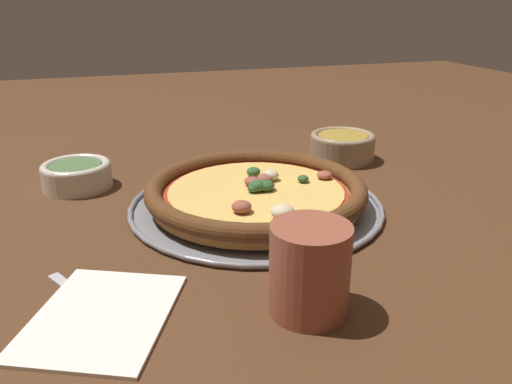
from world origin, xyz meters
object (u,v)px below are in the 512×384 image
at_px(bowl_far, 77,174).
at_px(bowl_near, 342,145).
at_px(pizza, 256,191).
at_px(drinking_cup, 310,270).
at_px(napkin, 102,314).
at_px(pizza_tray, 256,205).
at_px(fork, 96,306).

bearing_deg(bowl_far, bowl_near, -90.25).
bearing_deg(pizza, drinking_cup, 172.83).
distance_m(pizza, napkin, 0.33).
xyz_separation_m(pizza, napkin, (-0.22, 0.24, -0.02)).
xyz_separation_m(pizza_tray, bowl_near, (0.18, -0.24, 0.02)).
xyz_separation_m(pizza, drinking_cup, (-0.27, 0.03, 0.02)).
xyz_separation_m(bowl_far, fork, (-0.38, -0.02, -0.02)).
xyz_separation_m(bowl_near, napkin, (-0.40, 0.48, -0.03)).
relative_size(bowl_near, drinking_cup, 1.32).
xyz_separation_m(pizza_tray, bowl_far, (0.18, 0.26, 0.02)).
distance_m(bowl_near, fork, 0.62).
bearing_deg(drinking_cup, pizza_tray, -7.09).
xyz_separation_m(pizza_tray, pizza, (-0.00, -0.00, 0.02)).
bearing_deg(pizza, napkin, 132.63).
distance_m(drinking_cup, fork, 0.23).
relative_size(bowl_far, fork, 0.73).
height_order(bowl_near, fork, bowl_near).
distance_m(bowl_near, drinking_cup, 0.53).
xyz_separation_m(pizza_tray, drinking_cup, (-0.27, 0.03, 0.04)).
bearing_deg(fork, pizza_tray, 100.90).
bearing_deg(pizza, bowl_near, -53.31).
relative_size(drinking_cup, napkin, 0.47).
bearing_deg(pizza_tray, bowl_far, 55.41).
distance_m(pizza_tray, bowl_far, 0.32).
xyz_separation_m(bowl_near, fork, (-0.38, 0.48, -0.03)).
distance_m(bowl_far, drinking_cup, 0.51).
bearing_deg(bowl_far, pizza_tray, -124.59).
xyz_separation_m(bowl_near, drinking_cup, (-0.45, 0.27, 0.02)).
xyz_separation_m(pizza, fork, (-0.20, 0.24, -0.03)).
bearing_deg(bowl_near, fork, 128.03).
height_order(pizza, drinking_cup, drinking_cup).
bearing_deg(pizza, pizza_tray, 40.56).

